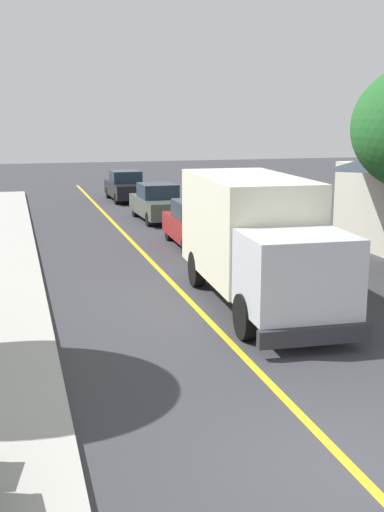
% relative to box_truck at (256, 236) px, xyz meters
% --- Properties ---
extents(ground_plane, '(120.00, 120.00, 0.00)m').
position_rel_box_truck_xyz_m(ground_plane, '(-1.55, -7.98, -1.77)').
color(ground_plane, '#38383D').
extents(centre_line_yellow, '(0.16, 56.00, 0.01)m').
position_rel_box_truck_xyz_m(centre_line_yellow, '(-1.55, 2.02, -1.76)').
color(centre_line_yellow, gold).
rests_on(centre_line_yellow, ground).
extents(box_truck, '(2.70, 7.28, 3.20)m').
position_rel_box_truck_xyz_m(box_truck, '(0.00, 0.00, 0.00)').
color(box_truck, '#F2EDCC').
rests_on(box_truck, ground).
extents(parked_car_near, '(1.91, 4.45, 1.67)m').
position_rel_box_truck_xyz_m(parked_car_near, '(0.63, 7.53, -0.97)').
color(parked_car_near, maroon).
rests_on(parked_car_near, ground).
extents(parked_car_mid, '(1.94, 4.45, 1.67)m').
position_rel_box_truck_xyz_m(parked_car_mid, '(0.54, 13.79, -0.97)').
color(parked_car_mid, '#4C564C').
rests_on(parked_car_mid, ground).
extents(parked_car_far, '(1.88, 4.43, 1.67)m').
position_rel_box_truck_xyz_m(parked_car_far, '(0.32, 21.17, -0.97)').
color(parked_car_far, black).
rests_on(parked_car_far, ground).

